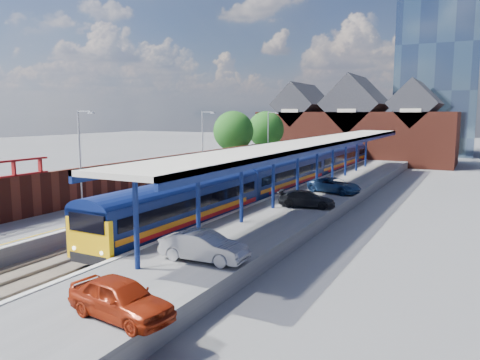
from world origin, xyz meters
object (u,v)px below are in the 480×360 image
object	(u,v)px
lamp_post_c	(204,142)
lamp_post_d	(269,135)
parked_car_silver	(204,246)
platform_sign	(226,164)
parked_car_red	(121,298)
train	(310,165)
parked_car_blue	(335,185)
parked_car_dark	(307,199)
lamp_post_b	(81,154)

from	to	relation	value
lamp_post_c	lamp_post_d	size ratio (longest dim) A/B	1.00
lamp_post_d	parked_car_silver	world-z (taller)	lamp_post_d
platform_sign	parked_car_red	size ratio (longest dim) A/B	0.62
train	parked_car_silver	xyz separation A→B (m)	(5.49, -31.07, -0.44)
platform_sign	train	bearing A→B (deg)	48.68
lamp_post_c	parked_car_blue	world-z (taller)	lamp_post_c
parked_car_silver	parked_car_dark	world-z (taller)	parked_car_silver
lamp_post_b	parked_car_blue	bearing A→B (deg)	48.92
train	lamp_post_d	xyz separation A→B (m)	(-7.86, 6.61, 2.87)
lamp_post_d	platform_sign	xyz separation A→B (m)	(1.36, -14.00, -2.30)
lamp_post_d	parked_car_red	size ratio (longest dim) A/B	1.74
parked_car_dark	parked_car_blue	distance (m)	6.99
parked_car_blue	lamp_post_b	bearing A→B (deg)	154.77
lamp_post_d	platform_sign	size ratio (longest dim) A/B	2.80
parked_car_dark	parked_car_blue	world-z (taller)	parked_car_blue
parked_car_red	parked_car_silver	bearing A→B (deg)	14.74
lamp_post_b	parked_car_silver	size ratio (longest dim) A/B	1.69
lamp_post_b	lamp_post_d	distance (m)	32.00
lamp_post_b	parked_car_dark	world-z (taller)	lamp_post_b
lamp_post_c	parked_car_blue	xyz separation A→B (m)	(13.46, -0.56, -3.35)
train	parked_car_dark	xyz separation A→B (m)	(5.54, -16.93, -0.52)
train	lamp_post_d	size ratio (longest dim) A/B	9.42
lamp_post_b	parked_car_dark	xyz separation A→B (m)	(13.39, 8.45, -3.40)
train	lamp_post_b	bearing A→B (deg)	-107.19
lamp_post_b	parked_car_silver	distance (m)	14.88
lamp_post_c	lamp_post_d	distance (m)	16.00
train	lamp_post_c	bearing A→B (deg)	-129.92
platform_sign	parked_car_red	bearing A→B (deg)	-67.08
parked_car_red	parked_car_silver	size ratio (longest dim) A/B	0.97
parked_car_dark	parked_car_blue	xyz separation A→B (m)	(0.07, 6.99, 0.05)
parked_car_dark	lamp_post_b	bearing A→B (deg)	113.84
lamp_post_d	platform_sign	bearing A→B (deg)	-84.44
platform_sign	parked_car_blue	world-z (taller)	platform_sign
train	parked_car_red	size ratio (longest dim) A/B	16.43
lamp_post_b	lamp_post_c	xyz separation A→B (m)	(0.00, 16.00, 0.00)
train	platform_sign	xyz separation A→B (m)	(-6.49, -7.39, 0.57)
train	parked_car_blue	bearing A→B (deg)	-60.58
train	lamp_post_c	distance (m)	12.57
lamp_post_c	parked_car_red	xyz separation A→B (m)	(14.12, -28.17, -3.31)
lamp_post_b	parked_car_silver	xyz separation A→B (m)	(13.34, -5.69, -3.31)
lamp_post_b	lamp_post_c	distance (m)	16.00
lamp_post_b	platform_sign	world-z (taller)	lamp_post_b
lamp_post_b	parked_car_red	size ratio (longest dim) A/B	1.74
train	parked_car_blue	xyz separation A→B (m)	(5.61, -9.94, -0.48)
train	platform_sign	bearing A→B (deg)	-131.32
lamp_post_c	parked_car_dark	bearing A→B (deg)	-29.40
parked_car_blue	train	bearing A→B (deg)	45.26
parked_car_red	train	bearing A→B (deg)	17.38
lamp_post_c	parked_car_red	distance (m)	31.68
lamp_post_d	parked_car_silver	bearing A→B (deg)	-70.50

